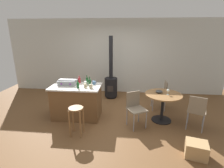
{
  "coord_description": "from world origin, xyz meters",
  "views": [
    {
      "loc": [
        0.58,
        -4.19,
        2.25
      ],
      "look_at": [
        0.12,
        0.2,
        0.91
      ],
      "focal_mm": 27.81,
      "sensor_mm": 36.0,
      "label": 1
    }
  ],
  "objects_px": {
    "bottle_2": "(79,80)",
    "kitchen_island": "(77,101)",
    "cup_1": "(85,86)",
    "dining_table": "(163,101)",
    "cup_3": "(91,86)",
    "wooden_stool": "(76,115)",
    "bottle_1": "(90,82)",
    "bottle_3": "(78,85)",
    "wood_stove": "(111,83)",
    "cardboard_box": "(196,149)",
    "cup_0": "(94,83)",
    "bottle_0": "(87,81)",
    "serving_bowl": "(159,91)",
    "folding_chair_far": "(161,93)",
    "cup_2": "(85,83)",
    "toolbox": "(68,82)",
    "folding_chair_left": "(135,107)",
    "wine_glass": "(168,91)",
    "folding_chair_near": "(197,110)"
  },
  "relations": [
    {
      "from": "bottle_0",
      "to": "wood_stove",
      "type": "bearing_deg",
      "value": 69.59
    },
    {
      "from": "folding_chair_near",
      "to": "cup_3",
      "type": "xyz_separation_m",
      "value": [
        -2.53,
        0.19,
        0.43
      ]
    },
    {
      "from": "folding_chair_near",
      "to": "bottle_0",
      "type": "distance_m",
      "value": 2.81
    },
    {
      "from": "wood_stove",
      "to": "cardboard_box",
      "type": "distance_m",
      "value": 3.47
    },
    {
      "from": "wood_stove",
      "to": "cup_3",
      "type": "xyz_separation_m",
      "value": [
        -0.32,
        -1.7,
        0.42
      ]
    },
    {
      "from": "cup_2",
      "to": "bottle_0",
      "type": "bearing_deg",
      "value": 82.21
    },
    {
      "from": "bottle_2",
      "to": "kitchen_island",
      "type": "bearing_deg",
      "value": -94.14
    },
    {
      "from": "cup_3",
      "to": "cup_2",
      "type": "bearing_deg",
      "value": 129.74
    },
    {
      "from": "bottle_3",
      "to": "folding_chair_near",
      "type": "bearing_deg",
      "value": -3.75
    },
    {
      "from": "wooden_stool",
      "to": "wood_stove",
      "type": "height_order",
      "value": "wood_stove"
    },
    {
      "from": "dining_table",
      "to": "folding_chair_near",
      "type": "bearing_deg",
      "value": -27.29
    },
    {
      "from": "serving_bowl",
      "to": "bottle_3",
      "type": "bearing_deg",
      "value": -172.55
    },
    {
      "from": "folding_chair_near",
      "to": "folding_chair_left",
      "type": "distance_m",
      "value": 1.41
    },
    {
      "from": "cup_2",
      "to": "kitchen_island",
      "type": "bearing_deg",
      "value": -161.09
    },
    {
      "from": "wooden_stool",
      "to": "bottle_1",
      "type": "distance_m",
      "value": 1.01
    },
    {
      "from": "cup_3",
      "to": "folding_chair_far",
      "type": "bearing_deg",
      "value": 25.25
    },
    {
      "from": "folding_chair_near",
      "to": "wood_stove",
      "type": "bearing_deg",
      "value": 139.37
    },
    {
      "from": "cup_3",
      "to": "toolbox",
      "type": "bearing_deg",
      "value": 162.32
    },
    {
      "from": "folding_chair_left",
      "to": "toolbox",
      "type": "relative_size",
      "value": 1.8
    },
    {
      "from": "bottle_2",
      "to": "cup_2",
      "type": "relative_size",
      "value": 1.81
    },
    {
      "from": "folding_chair_left",
      "to": "cardboard_box",
      "type": "relative_size",
      "value": 2.21
    },
    {
      "from": "cup_0",
      "to": "wine_glass",
      "type": "height_order",
      "value": "cup_0"
    },
    {
      "from": "bottle_0",
      "to": "bottle_1",
      "type": "bearing_deg",
      "value": -57.43
    },
    {
      "from": "cup_1",
      "to": "dining_table",
      "type": "bearing_deg",
      "value": 3.79
    },
    {
      "from": "cup_1",
      "to": "cup_2",
      "type": "distance_m",
      "value": 0.2
    },
    {
      "from": "bottle_2",
      "to": "bottle_1",
      "type": "bearing_deg",
      "value": -35.17
    },
    {
      "from": "wood_stove",
      "to": "serving_bowl",
      "type": "height_order",
      "value": "wood_stove"
    },
    {
      "from": "bottle_3",
      "to": "cup_2",
      "type": "distance_m",
      "value": 0.28
    },
    {
      "from": "cardboard_box",
      "to": "serving_bowl",
      "type": "bearing_deg",
      "value": 109.63
    },
    {
      "from": "dining_table",
      "to": "cup_3",
      "type": "bearing_deg",
      "value": -174.62
    },
    {
      "from": "cup_0",
      "to": "serving_bowl",
      "type": "xyz_separation_m",
      "value": [
        1.71,
        -0.1,
        -0.16
      ]
    },
    {
      "from": "bottle_0",
      "to": "folding_chair_left",
      "type": "bearing_deg",
      "value": -21.06
    },
    {
      "from": "cup_0",
      "to": "serving_bowl",
      "type": "height_order",
      "value": "cup_0"
    },
    {
      "from": "folding_chair_near",
      "to": "folding_chair_left",
      "type": "xyz_separation_m",
      "value": [
        -1.41,
        0.05,
        -0.01
      ]
    },
    {
      "from": "wooden_stool",
      "to": "dining_table",
      "type": "height_order",
      "value": "dining_table"
    },
    {
      "from": "bottle_0",
      "to": "bottle_2",
      "type": "bearing_deg",
      "value": 164.05
    },
    {
      "from": "wooden_stool",
      "to": "dining_table",
      "type": "xyz_separation_m",
      "value": [
        2.01,
        0.86,
        0.09
      ]
    },
    {
      "from": "kitchen_island",
      "to": "wooden_stool",
      "type": "bearing_deg",
      "value": -73.65
    },
    {
      "from": "folding_chair_far",
      "to": "cup_0",
      "type": "bearing_deg",
      "value": -164.09
    },
    {
      "from": "bottle_3",
      "to": "cup_3",
      "type": "xyz_separation_m",
      "value": [
        0.33,
        0.01,
        -0.02
      ]
    },
    {
      "from": "folding_chair_left",
      "to": "cup_2",
      "type": "xyz_separation_m",
      "value": [
        -1.32,
        0.38,
        0.44
      ]
    },
    {
      "from": "folding_chair_near",
      "to": "bottle_2",
      "type": "bearing_deg",
      "value": 168.09
    },
    {
      "from": "cup_0",
      "to": "cup_1",
      "type": "bearing_deg",
      "value": -116.98
    },
    {
      "from": "folding_chair_far",
      "to": "wood_stove",
      "type": "relative_size",
      "value": 0.41
    },
    {
      "from": "bottle_0",
      "to": "folding_chair_far",
      "type": "bearing_deg",
      "value": 14.43
    },
    {
      "from": "folding_chair_left",
      "to": "cardboard_box",
      "type": "xyz_separation_m",
      "value": [
        1.12,
        -1.03,
        -0.35
      ]
    },
    {
      "from": "dining_table",
      "to": "kitchen_island",
      "type": "bearing_deg",
      "value": -179.64
    },
    {
      "from": "kitchen_island",
      "to": "cup_0",
      "type": "bearing_deg",
      "value": 23.99
    },
    {
      "from": "serving_bowl",
      "to": "cardboard_box",
      "type": "bearing_deg",
      "value": -70.37
    },
    {
      "from": "bottle_0",
      "to": "bottle_2",
      "type": "relative_size",
      "value": 1.21
    }
  ]
}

